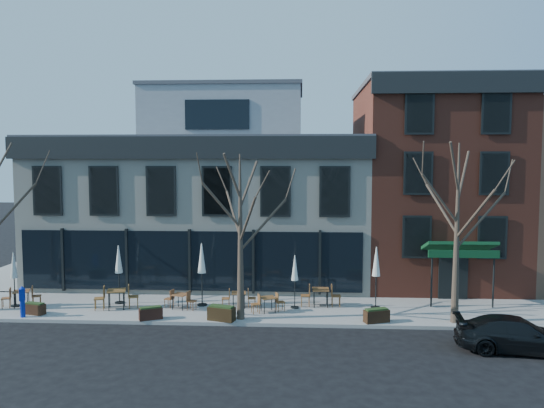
# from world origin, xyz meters

# --- Properties ---
(ground) EXTENTS (120.00, 120.00, 0.00)m
(ground) POSITION_xyz_m (0.00, 0.00, 0.00)
(ground) COLOR black
(ground) RESTS_ON ground
(sidewalk_front) EXTENTS (33.50, 4.70, 0.15)m
(sidewalk_front) POSITION_xyz_m (3.25, -2.15, 0.07)
(sidewalk_front) COLOR gray
(sidewalk_front) RESTS_ON ground
(sidewalk_side) EXTENTS (4.50, 12.00, 0.15)m
(sidewalk_side) POSITION_xyz_m (-11.25, 6.00, 0.07)
(sidewalk_side) COLOR gray
(sidewalk_side) RESTS_ON ground
(corner_building) EXTENTS (18.39, 10.39, 11.10)m
(corner_building) POSITION_xyz_m (0.07, 5.07, 4.72)
(corner_building) COLOR silver
(corner_building) RESTS_ON ground
(red_brick_building) EXTENTS (8.20, 11.78, 11.18)m
(red_brick_building) POSITION_xyz_m (13.00, 4.98, 5.64)
(red_brick_building) COLOR brown
(red_brick_building) RESTS_ON ground
(tree_mid) EXTENTS (3.50, 3.55, 7.04)m
(tree_mid) POSITION_xyz_m (3.01, -3.90, 3.79)
(tree_mid) COLOR #382B21
(tree_mid) RESTS_ON sidewalk_front
(tree_right) EXTENTS (3.72, 3.77, 7.48)m
(tree_right) POSITION_xyz_m (12.01, -3.90, 4.02)
(tree_right) COLOR #382B21
(tree_right) RESTS_ON sidewalk_front
(parked_sedan) EXTENTS (4.47, 2.23, 1.25)m
(parked_sedan) POSITION_xyz_m (13.38, -6.84, 0.62)
(parked_sedan) COLOR black
(parked_sedan) RESTS_ON ground
(call_box) EXTENTS (0.28, 0.27, 1.37)m
(call_box) POSITION_xyz_m (-6.44, -4.20, 0.87)
(call_box) COLOR #0C25A2
(call_box) RESTS_ON sidewalk_front
(cafe_set_0) EXTENTS (1.76, 1.05, 0.91)m
(cafe_set_0) POSITION_xyz_m (-7.37, -2.58, 0.62)
(cafe_set_0) COLOR brown
(cafe_set_0) RESTS_ON sidewalk_front
(cafe_set_1) EXTENTS (2.06, 1.04, 1.06)m
(cafe_set_1) POSITION_xyz_m (-2.85, -2.67, 0.69)
(cafe_set_1) COLOR brown
(cafe_set_1) RESTS_ON sidewalk_front
(cafe_set_2) EXTENTS (1.62, 0.85, 0.83)m
(cafe_set_2) POSITION_xyz_m (0.06, -2.53, 0.58)
(cafe_set_2) COLOR brown
(cafe_set_2) RESTS_ON sidewalk_front
(cafe_set_3) EXTENTS (1.64, 0.71, 0.85)m
(cafe_set_3) POSITION_xyz_m (2.71, -2.11, 0.59)
(cafe_set_3) COLOR brown
(cafe_set_3) RESTS_ON sidewalk_front
(cafe_set_4) EXTENTS (1.60, 0.94, 0.83)m
(cafe_set_4) POSITION_xyz_m (4.11, -2.84, 0.57)
(cafe_set_4) COLOR brown
(cafe_set_4) RESTS_ON sidewalk_front
(cafe_set_5) EXTENTS (1.90, 0.77, 1.00)m
(cafe_set_5) POSITION_xyz_m (6.49, -1.74, 0.67)
(cafe_set_5) COLOR brown
(cafe_set_5) RESTS_ON sidewalk_front
(umbrella_0) EXTENTS (0.41, 0.41, 2.54)m
(umbrella_0) POSITION_xyz_m (-7.70, -2.56, 1.94)
(umbrella_0) COLOR black
(umbrella_0) RESTS_ON sidewalk_front
(umbrella_1) EXTENTS (0.44, 0.44, 2.77)m
(umbrella_1) POSITION_xyz_m (-3.04, -1.75, 2.11)
(umbrella_1) COLOR black
(umbrella_1) RESTS_ON sidewalk_front
(umbrella_2) EXTENTS (0.47, 0.47, 2.93)m
(umbrella_2) POSITION_xyz_m (0.96, -1.92, 2.22)
(umbrella_2) COLOR black
(umbrella_2) RESTS_ON sidewalk_front
(umbrella_3) EXTENTS (0.39, 0.39, 2.45)m
(umbrella_3) POSITION_xyz_m (5.29, -2.11, 1.88)
(umbrella_3) COLOR black
(umbrella_3) RESTS_ON sidewalk_front
(umbrella_4) EXTENTS (0.46, 0.46, 2.85)m
(umbrella_4) POSITION_xyz_m (9.00, -1.94, 2.16)
(umbrella_4) COLOR black
(umbrella_4) RESTS_ON sidewalk_front
(planter_0) EXTENTS (0.99, 0.59, 0.52)m
(planter_0) POSITION_xyz_m (-6.15, -3.75, 0.41)
(planter_0) COLOR #301C10
(planter_0) RESTS_ON sidewalk_front
(planter_1) EXTENTS (1.05, 0.75, 0.55)m
(planter_1) POSITION_xyz_m (-0.83, -4.20, 0.42)
(planter_1) COLOR black
(planter_1) RESTS_ON sidewalk_front
(planter_2) EXTENTS (1.23, 0.78, 0.64)m
(planter_2) POSITION_xyz_m (2.22, -4.20, 0.47)
(planter_2) COLOR black
(planter_2) RESTS_ON sidewalk_front
(planter_3) EXTENTS (1.13, 0.75, 0.59)m
(planter_3) POSITION_xyz_m (8.74, -4.09, 0.44)
(planter_3) COLOR black
(planter_3) RESTS_ON sidewalk_front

